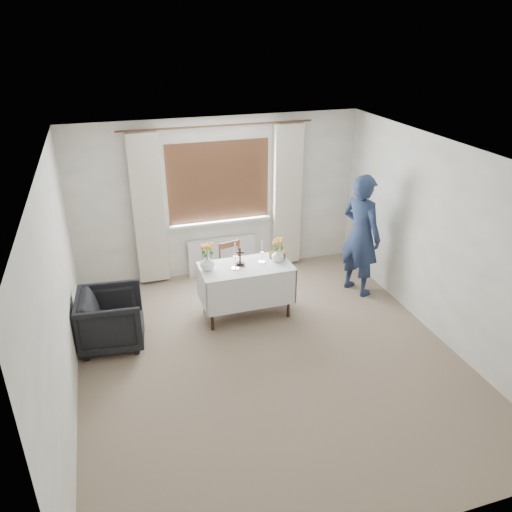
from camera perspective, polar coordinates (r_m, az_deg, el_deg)
The scene contains 12 objects.
ground at distance 6.26m, azimuth 1.58°, elevation -11.55°, with size 5.00×5.00×0.00m, color gray.
altar_table at distance 6.90m, azimuth -1.15°, elevation -3.96°, with size 1.24×0.64×0.76m, color white.
wooden_chair at distance 7.41m, azimuth -2.47°, elevation -1.58°, with size 0.37×0.37×0.80m, color #582D1E, non-canonical shape.
armchair at distance 6.57m, azimuth -16.21°, elevation -6.92°, with size 0.77×0.79×0.72m, color black.
person at distance 7.44m, azimuth 11.89°, elevation 2.35°, with size 0.67×0.44×1.83m, color navy.
radiator at distance 8.11m, azimuth -3.92°, elevation 0.06°, with size 1.10×0.10×0.60m, color silver.
wooden_cross at distance 6.68m, azimuth -1.84°, elevation -0.08°, with size 0.12×0.09×0.26m, color black, non-canonical shape.
candlestick_left at distance 6.57m, azimuth -2.40°, elevation 0.02°, with size 0.11×0.11×0.37m, color white, non-canonical shape.
candlestick_right at distance 6.74m, azimuth 0.69°, elevation 0.50°, with size 0.09×0.09×0.32m, color white, non-canonical shape.
flower_vase_left at distance 6.60m, azimuth -5.57°, elevation -0.76°, with size 0.20×0.20×0.20m, color white.
flower_vase_right at distance 6.81m, azimuth 2.48°, elevation 0.08°, with size 0.17×0.17×0.18m, color white.
wicker_basket at distance 6.95m, azimuth 2.44°, elevation 0.20°, with size 0.23×0.23×0.09m, color brown.
Camera 1 is at (-1.66, -4.72, 3.76)m, focal length 35.00 mm.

